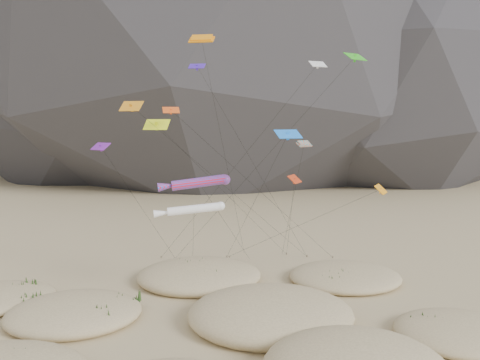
{
  "coord_description": "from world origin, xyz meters",
  "views": [
    {
      "loc": [
        -1.04,
        -36.29,
        18.35
      ],
      "look_at": [
        2.12,
        12.0,
        12.13
      ],
      "focal_mm": 35.0,
      "sensor_mm": 36.0,
      "label": 1
    }
  ],
  "objects": [
    {
      "name": "multi_parafoil",
      "position": [
        9.32,
        14.64,
        15.52
      ],
      "size": [
        2.0,
        12.36,
        16.14
      ],
      "color": "#FC3D1A",
      "rests_on": "ground"
    },
    {
      "name": "orange_parafoil",
      "position": [
        -1.75,
        17.58,
        27.05
      ],
      "size": [
        7.01,
        10.33,
        27.87
      ],
      "color": "orange",
      "rests_on": "ground"
    },
    {
      "name": "dune_grass",
      "position": [
        -0.14,
        3.52,
        0.84
      ],
      "size": [
        40.73,
        29.15,
        1.44
      ],
      "color": "black",
      "rests_on": "ground"
    },
    {
      "name": "kite_stakes",
      "position": [
        2.55,
        24.38,
        0.15
      ],
      "size": [
        23.03,
        2.19,
        0.3
      ],
      "color": "#3F2D1E",
      "rests_on": "ground"
    },
    {
      "name": "delta_kites",
      "position": [
        2.76,
        11.71,
        18.0
      ],
      "size": [
        29.8,
        20.18,
        25.58
      ],
      "color": "purple",
      "rests_on": "ground"
    },
    {
      "name": "white_tube_kite",
      "position": [
        -2.89,
        9.38,
        9.56
      ],
      "size": [
        7.07,
        16.01,
        10.26
      ],
      "color": "white",
      "rests_on": "ground"
    },
    {
      "name": "rainbow_tube_kite",
      "position": [
        -2.39,
        10.43,
        12.08
      ],
      "size": [
        10.47,
        14.37,
        12.9
      ],
      "color": "red",
      "rests_on": "ground"
    },
    {
      "name": "dunes",
      "position": [
        -0.66,
        2.72,
        0.68
      ],
      "size": [
        53.67,
        35.1,
        4.05
      ],
      "color": "#CCB789",
      "rests_on": "ground"
    },
    {
      "name": "ground",
      "position": [
        0.0,
        0.0,
        0.0
      ],
      "size": [
        500.0,
        500.0,
        0.0
      ],
      "primitive_type": "plane",
      "color": "#CCB789",
      "rests_on": "ground"
    }
  ]
}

